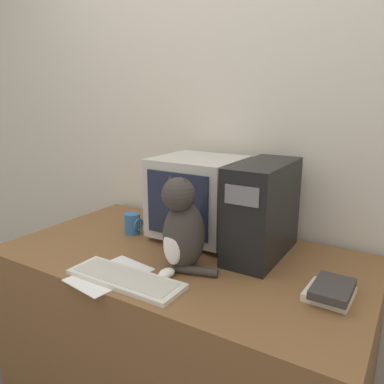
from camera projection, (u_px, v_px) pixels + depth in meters
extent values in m
cube|color=beige|center=(234.00, 127.00, 1.95)|extent=(7.00, 0.05, 2.50)
cube|color=brown|center=(183.00, 326.00, 1.75)|extent=(1.60, 0.88, 0.73)
cube|color=#BCB7AD|center=(198.00, 234.00, 1.86)|extent=(0.28, 0.22, 0.02)
cube|color=#BCB7AD|center=(199.00, 196.00, 1.81)|extent=(0.40, 0.37, 0.37)
cube|color=#1E2338|center=(177.00, 205.00, 1.66)|extent=(0.32, 0.01, 0.29)
cube|color=black|center=(262.00, 210.00, 1.61)|extent=(0.20, 0.44, 0.41)
cube|color=slate|center=(242.00, 196.00, 1.40)|extent=(0.14, 0.01, 0.07)
cube|color=silver|center=(125.00, 279.00, 1.41)|extent=(0.47, 0.16, 0.02)
cube|color=beige|center=(125.00, 276.00, 1.41)|extent=(0.42, 0.12, 0.00)
ellipsoid|color=#38332D|center=(184.00, 236.00, 1.49)|extent=(0.18, 0.20, 0.28)
ellipsoid|color=white|center=(173.00, 246.00, 1.44)|extent=(0.09, 0.06, 0.16)
sphere|color=#38332D|center=(178.00, 194.00, 1.42)|extent=(0.15, 0.15, 0.13)
cone|color=#38332D|center=(170.00, 180.00, 1.43)|extent=(0.03, 0.03, 0.04)
cone|color=#38332D|center=(185.00, 182.00, 1.39)|extent=(0.03, 0.03, 0.04)
ellipsoid|color=white|center=(167.00, 273.00, 1.44)|extent=(0.06, 0.08, 0.04)
cylinder|color=#38332D|center=(195.00, 271.00, 1.46)|extent=(0.18, 0.08, 0.03)
cube|color=beige|center=(329.00, 294.00, 1.30)|extent=(0.16, 0.17, 0.03)
cube|color=#383333|center=(333.00, 289.00, 1.28)|extent=(0.13, 0.19, 0.03)
cylinder|color=maroon|center=(121.00, 269.00, 1.51)|extent=(0.14, 0.03, 0.01)
cube|color=white|center=(110.00, 275.00, 1.46)|extent=(0.25, 0.32, 0.00)
cylinder|color=#33669E|center=(132.00, 223.00, 1.90)|extent=(0.08, 0.08, 0.10)
torus|color=#33669E|center=(139.00, 225.00, 1.88)|extent=(0.01, 0.07, 0.07)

